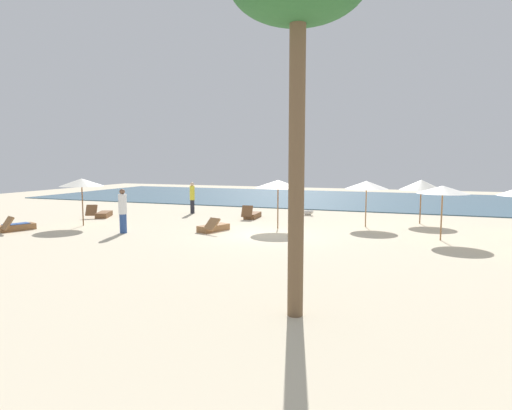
{
  "coord_description": "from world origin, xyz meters",
  "views": [
    {
      "loc": [
        5.9,
        -17.4,
        3.19
      ],
      "look_at": [
        -0.82,
        0.95,
        1.1
      ],
      "focal_mm": 30.12,
      "sensor_mm": 36.0,
      "label": 1
    }
  ],
  "objects": [
    {
      "name": "umbrella_2",
      "position": [
        6.29,
        5.22,
        1.93
      ],
      "size": [
        2.08,
        2.08,
        2.18
      ],
      "color": "brown",
      "rests_on": "ground_plane"
    },
    {
      "name": "dog",
      "position": [
        0.36,
        6.4,
        0.17
      ],
      "size": [
        0.68,
        0.48,
        0.32
      ],
      "color": "silver",
      "rests_on": "ground_plane"
    },
    {
      "name": "lounger_2",
      "position": [
        -10.74,
        -3.28,
        0.18
      ],
      "size": [
        1.15,
        1.76,
        0.72
      ],
      "color": "olive",
      "rests_on": "ground_plane"
    },
    {
      "name": "umbrella_0",
      "position": [
        3.86,
        3.29,
        1.98
      ],
      "size": [
        1.99,
        1.99,
        2.17
      ],
      "color": "olive",
      "rests_on": "ground_plane"
    },
    {
      "name": "lounger_0",
      "position": [
        -2.36,
        -0.36,
        0.17
      ],
      "size": [
        1.14,
        1.8,
        0.66
      ],
      "color": "olive",
      "rests_on": "ground_plane"
    },
    {
      "name": "ocean_water",
      "position": [
        0.0,
        17.0,
        0.03
      ],
      "size": [
        48.0,
        16.0,
        0.06
      ],
      "primitive_type": "cube",
      "color": "#3D6075",
      "rests_on": "ground_plane"
    },
    {
      "name": "person_0",
      "position": [
        -5.83,
        -2.12,
        0.98
      ],
      "size": [
        0.47,
        0.47,
        1.92
      ],
      "color": "#2D4C8C",
      "rests_on": "ground_plane"
    },
    {
      "name": "umbrella_1",
      "position": [
        0.11,
        1.34,
        2.06
      ],
      "size": [
        2.1,
        2.1,
        2.24
      ],
      "color": "brown",
      "rests_on": "ground_plane"
    },
    {
      "name": "umbrella_5",
      "position": [
        7.0,
        0.79,
        2.0
      ],
      "size": [
        1.96,
        1.96,
        2.16
      ],
      "color": "olive",
      "rests_on": "ground_plane"
    },
    {
      "name": "ground_plane",
      "position": [
        0.0,
        0.0,
        0.0
      ],
      "size": [
        60.0,
        60.0,
        0.0
      ],
      "primitive_type": "plane",
      "color": "beige"
    },
    {
      "name": "person_1",
      "position": [
        -6.27,
        4.91,
        0.96
      ],
      "size": [
        0.39,
        0.39,
        1.84
      ],
      "color": "#26262D",
      "rests_on": "ground_plane"
    },
    {
      "name": "lounger_3",
      "position": [
        -2.24,
        4.21,
        0.17
      ],
      "size": [
        0.72,
        1.67,
        0.75
      ],
      "color": "brown",
      "rests_on": "ground_plane"
    },
    {
      "name": "lounger_1",
      "position": [
        -10.16,
        1.77,
        0.17
      ],
      "size": [
        1.24,
        1.75,
        0.72
      ],
      "color": "brown",
      "rests_on": "ground_plane"
    },
    {
      "name": "umbrella_4",
      "position": [
        -8.96,
        -1.05,
        2.09
      ],
      "size": [
        2.01,
        2.01,
        2.27
      ],
      "color": "brown",
      "rests_on": "ground_plane"
    }
  ]
}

